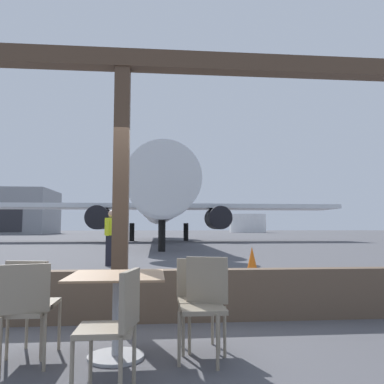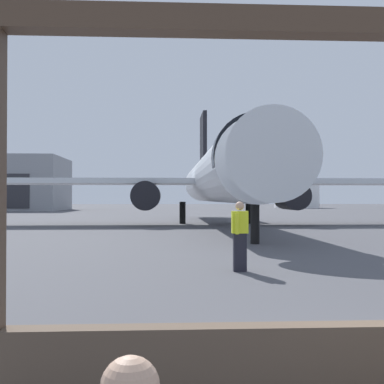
% 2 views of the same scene
% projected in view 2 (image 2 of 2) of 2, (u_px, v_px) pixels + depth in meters
% --- Properties ---
extents(ground_plane, '(220.00, 220.00, 0.00)m').
position_uv_depth(ground_plane, '(197.00, 218.00, 44.41)').
color(ground_plane, '#4C4C51').
extents(airplane, '(30.94, 33.04, 10.00)m').
position_uv_depth(airplane, '(220.00, 177.00, 32.07)').
color(airplane, silver).
rests_on(airplane, ground).
extents(ground_crew_worker, '(0.40, 0.53, 1.74)m').
position_uv_depth(ground_crew_worker, '(240.00, 235.00, 11.91)').
color(ground_crew_worker, black).
rests_on(ground_crew_worker, ground).
extents(fuel_storage_tank, '(8.56, 8.56, 4.30)m').
position_uv_depth(fuel_storage_tank, '(297.00, 197.00, 92.28)').
color(fuel_storage_tank, white).
rests_on(fuel_storage_tank, ground).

